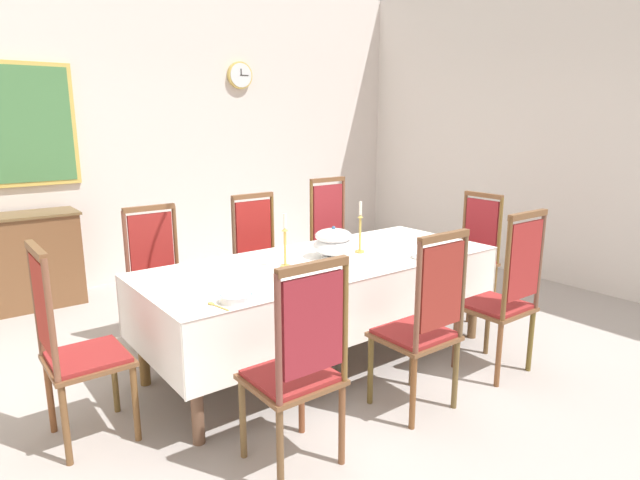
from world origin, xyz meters
TOP-DOWN VIEW (x-y plane):
  - ground at (0.00, 0.00)m, footprint 6.42×5.97m
  - back_wall at (0.00, 3.02)m, footprint 6.42×0.08m
  - right_wall at (3.25, 0.00)m, footprint 0.08×5.97m
  - dining_table at (0.00, 0.10)m, footprint 2.63×1.05m
  - tablecloth at (0.00, 0.10)m, footprint 2.65×1.07m
  - chair_south_a at (-0.88, -0.83)m, footprint 0.44×0.42m
  - chair_north_a at (-0.88, 1.03)m, footprint 0.44×0.42m
  - chair_south_b at (0.03, -0.83)m, footprint 0.44×0.42m
  - chair_north_b at (0.03, 1.03)m, footprint 0.44×0.42m
  - chair_south_c at (0.85, -0.83)m, footprint 0.44×0.42m
  - chair_north_c at (0.85, 1.04)m, footprint 0.44×0.42m
  - chair_head_west at (-1.72, 0.10)m, footprint 0.42×0.44m
  - chair_head_east at (1.72, 0.10)m, footprint 0.42×0.44m
  - soup_tureen at (0.08, 0.10)m, footprint 0.30×0.30m
  - candlestick_west at (-0.34, 0.10)m, footprint 0.07×0.07m
  - candlestick_east at (0.34, 0.10)m, footprint 0.07×0.07m
  - bowl_near_left at (-0.95, -0.32)m, footprint 0.18×0.18m
  - bowl_near_right at (0.62, -0.32)m, footprint 0.20×0.20m
  - spoon_primary at (-1.07, -0.30)m, footprint 0.05×0.18m
  - spoon_secondary at (0.75, -0.29)m, footprint 0.03×0.18m
  - mounted_clock at (0.94, 2.95)m, footprint 0.31×0.06m
  - framed_painting at (-1.45, 2.96)m, footprint 1.04×0.05m

SIDE VIEW (x-z plane):
  - ground at x=0.00m, z-range -0.04..0.00m
  - chair_head_east at x=1.72m, z-range 0.01..1.12m
  - chair_north_a at x=-0.88m, z-range 0.01..1.13m
  - chair_south_a at x=-0.88m, z-range 0.01..1.14m
  - chair_north_b at x=0.03m, z-range 0.01..1.14m
  - chair_head_west at x=-1.72m, z-range 0.01..1.15m
  - chair_south_b at x=0.03m, z-range 0.01..1.15m
  - chair_south_c at x=0.85m, z-range 0.00..1.18m
  - chair_north_c at x=0.85m, z-range -0.01..1.21m
  - tablecloth at x=0.00m, z-range 0.44..0.87m
  - dining_table at x=0.00m, z-range 0.31..1.08m
  - spoon_primary at x=-1.07m, z-range 0.77..0.78m
  - spoon_secondary at x=0.75m, z-range 0.77..0.78m
  - bowl_near_right at x=0.62m, z-range 0.78..0.81m
  - bowl_near_left at x=-0.95m, z-range 0.78..0.82m
  - soup_tureen at x=0.08m, z-range 0.77..1.01m
  - candlestick_west at x=-0.34m, z-range 0.74..1.11m
  - candlestick_east at x=0.34m, z-range 0.74..1.13m
  - back_wall at x=0.00m, z-range 0.00..3.36m
  - right_wall at x=3.25m, z-range 0.00..3.36m
  - framed_painting at x=-1.45m, z-range 1.13..2.29m
  - mounted_clock at x=0.94m, z-range 2.11..2.42m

